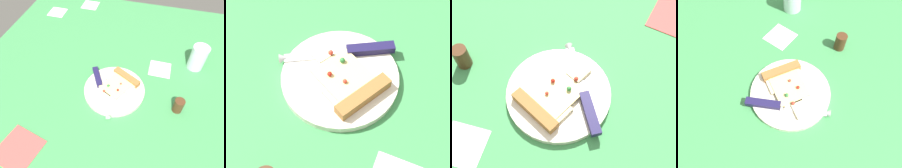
% 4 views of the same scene
% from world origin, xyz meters
% --- Properties ---
extents(ground_plane, '(1.33, 1.33, 0.03)m').
position_xyz_m(ground_plane, '(0.00, 0.00, -0.01)').
color(ground_plane, '#3D8C4C').
rests_on(ground_plane, ground).
extents(plate, '(0.24, 0.24, 0.02)m').
position_xyz_m(plate, '(-0.02, 0.03, 0.01)').
color(plate, silver).
rests_on(plate, ground_plane).
extents(pizza_slice, '(0.19, 0.15, 0.02)m').
position_xyz_m(pizza_slice, '(0.00, 0.02, 0.02)').
color(pizza_slice, beige).
rests_on(pizza_slice, plate).
extents(knife, '(0.22, 0.13, 0.02)m').
position_xyz_m(knife, '(-0.02, 0.09, 0.02)').
color(knife, silver).
rests_on(knife, plate).
extents(pepper_shaker, '(0.04, 0.04, 0.06)m').
position_xyz_m(pepper_shaker, '(-0.04, -0.21, 0.03)').
color(pepper_shaker, '#4C2D19').
rests_on(pepper_shaker, ground_plane).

